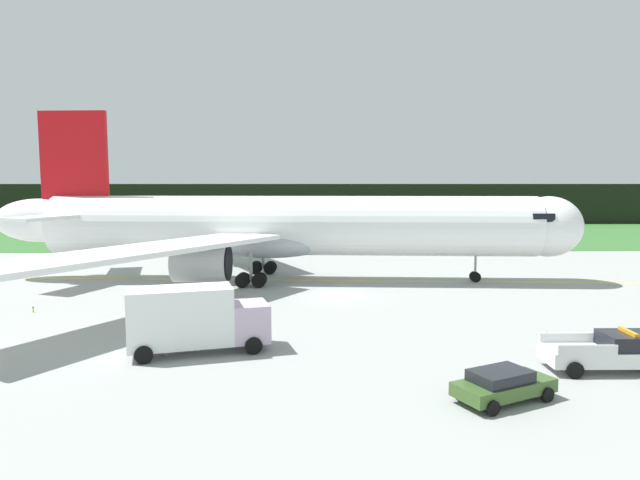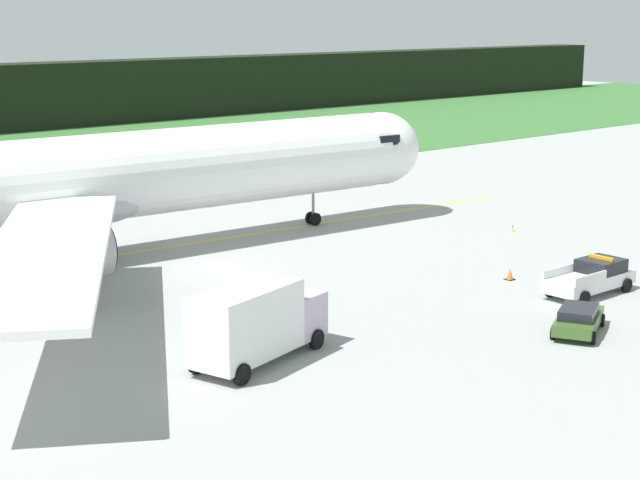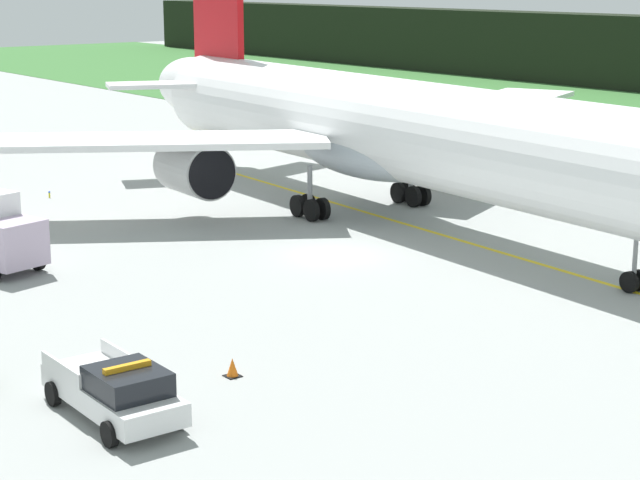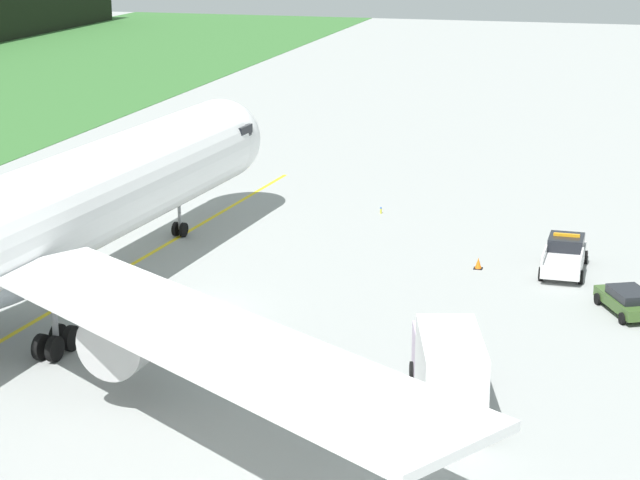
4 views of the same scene
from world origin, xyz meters
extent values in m
plane|color=#979B98|center=(0.00, 0.00, 0.00)|extent=(320.00, 320.00, 0.00)
cube|color=yellow|center=(-3.74, 7.27, 0.00)|extent=(68.71, 5.29, 0.01)
cylinder|color=white|center=(-3.74, 7.27, 4.96)|extent=(43.32, 8.40, 5.30)
ellipsoid|color=white|center=(-26.79, 8.95, 5.35)|extent=(8.74, 4.58, 3.97)
ellipsoid|color=#AFB9C2|center=(-5.89, 7.43, 3.50)|extent=(11.87, 6.38, 2.91)
cube|color=white|center=(-11.61, 21.55, 4.30)|extent=(15.01, 25.17, 0.35)
cylinder|color=#B2B2B2|center=(-9.01, 16.65, 2.86)|extent=(4.23, 3.18, 2.89)
cylinder|color=black|center=(-6.95, 16.50, 2.86)|extent=(0.31, 2.66, 2.66)
cube|color=white|center=(-13.59, -5.72, 4.30)|extent=(17.88, 24.12, 0.35)
cylinder|color=#B2B2B2|center=(-10.31, -1.24, 2.86)|extent=(4.23, 3.18, 2.89)
cylinder|color=black|center=(-8.25, -1.39, 2.86)|extent=(0.31, 2.66, 2.66)
cube|color=red|center=(-23.37, 8.70, 10.60)|extent=(6.15, 0.88, 9.17)
cube|color=white|center=(-23.59, 12.56, 5.88)|extent=(4.65, 7.77, 0.28)
cube|color=white|center=(-24.15, 4.91, 5.88)|extent=(5.52, 7.86, 0.28)
cylinder|color=gray|center=(12.58, 6.09, 1.60)|extent=(0.20, 0.20, 2.31)
cylinder|color=black|center=(12.59, 6.35, 0.45)|extent=(0.91, 0.28, 0.90)
cylinder|color=black|center=(12.56, 5.83, 0.45)|extent=(0.91, 0.28, 0.90)
cylinder|color=gray|center=(-6.63, 10.94, 1.75)|extent=(0.28, 0.28, 2.31)
cylinder|color=black|center=(-5.96, 10.54, 0.60)|extent=(1.22, 0.39, 1.20)
cylinder|color=black|center=(-5.91, 11.23, 0.60)|extent=(1.22, 0.39, 1.20)
cylinder|color=black|center=(-7.36, 10.64, 0.60)|extent=(1.22, 0.39, 1.20)
cylinder|color=black|center=(-7.31, 11.34, 0.60)|extent=(1.22, 0.39, 1.20)
cylinder|color=gray|center=(-7.13, 4.07, 1.75)|extent=(0.28, 0.28, 2.31)
cylinder|color=black|center=(-6.41, 4.37, 0.60)|extent=(1.22, 0.39, 1.20)
cylinder|color=black|center=(-6.46, 3.67, 0.60)|extent=(1.22, 0.39, 1.20)
cylinder|color=black|center=(-7.81, 4.47, 0.60)|extent=(1.22, 0.39, 1.20)
cylinder|color=black|center=(-7.86, 3.77, 0.60)|extent=(1.22, 0.39, 1.20)
cube|color=silver|center=(11.61, -17.37, 0.73)|extent=(5.69, 2.18, 0.70)
cube|color=black|center=(12.63, -17.38, 1.43)|extent=(2.29, 1.96, 0.70)
cube|color=silver|center=(10.27, -16.35, 1.31)|extent=(2.72, 0.14, 0.45)
cube|color=silver|center=(10.24, -18.35, 1.31)|extent=(2.72, 0.14, 0.45)
cube|color=orange|center=(12.63, -17.38, 1.86)|extent=(0.22, 1.47, 0.16)
cylinder|color=black|center=(13.55, -16.32, 0.38)|extent=(0.76, 0.25, 0.76)
cylinder|color=black|center=(13.52, -18.46, 0.38)|extent=(0.76, 0.25, 0.76)
cylinder|color=black|center=(9.70, -16.27, 0.38)|extent=(0.76, 0.25, 0.76)
cylinder|color=black|center=(9.67, -18.41, 0.38)|extent=(0.76, 0.25, 0.76)
cube|color=#BCA6C1|center=(-5.51, -13.31, 1.45)|extent=(2.45, 2.81, 2.00)
cylinder|color=black|center=(-5.82, -12.15, 0.45)|extent=(0.94, 0.48, 0.90)
cube|color=black|center=(10.90, -12.68, 0.01)|extent=(0.50, 0.50, 0.03)
cone|color=orange|center=(10.90, -12.68, 0.33)|extent=(0.39, 0.39, 0.60)
cylinder|color=yellow|center=(-21.11, -4.76, 0.14)|extent=(0.10, 0.10, 0.29)
sphere|color=blue|center=(-21.11, -4.76, 0.34)|extent=(0.12, 0.12, 0.12)
camera|label=1|loc=(-2.49, -42.57, 8.86)|focal=31.33mm
camera|label=2|loc=(-33.73, -46.88, 14.68)|focal=56.90mm
camera|label=3|loc=(40.01, -31.36, 12.81)|focal=62.46mm
camera|label=4|loc=(-50.34, -20.30, 19.49)|focal=63.69mm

